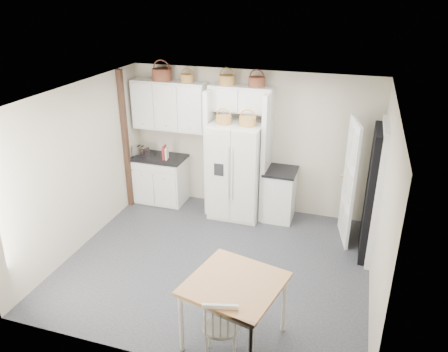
% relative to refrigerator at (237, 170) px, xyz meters
% --- Properties ---
extents(floor, '(4.50, 4.50, 0.00)m').
position_rel_refrigerator_xyz_m(floor, '(0.15, -1.60, -0.88)').
color(floor, '#27272A').
rests_on(floor, ground).
extents(ceiling, '(4.50, 4.50, 0.00)m').
position_rel_refrigerator_xyz_m(ceiling, '(0.15, -1.60, 1.72)').
color(ceiling, white).
rests_on(ceiling, wall_back).
extents(wall_back, '(4.50, 0.00, 4.50)m').
position_rel_refrigerator_xyz_m(wall_back, '(0.15, 0.40, 0.42)').
color(wall_back, '#B9B09E').
rests_on(wall_back, floor).
extents(wall_left, '(0.00, 4.00, 4.00)m').
position_rel_refrigerator_xyz_m(wall_left, '(-2.10, -1.60, 0.42)').
color(wall_left, '#B9B09E').
rests_on(wall_left, floor).
extents(wall_right, '(0.00, 4.00, 4.00)m').
position_rel_refrigerator_xyz_m(wall_right, '(2.40, -1.60, 0.42)').
color(wall_right, '#B9B09E').
rests_on(wall_right, floor).
extents(refrigerator, '(0.91, 0.73, 1.75)m').
position_rel_refrigerator_xyz_m(refrigerator, '(0.00, 0.00, 0.00)').
color(refrigerator, silver).
rests_on(refrigerator, floor).
extents(base_cab_left, '(0.95, 0.60, 0.88)m').
position_rel_refrigerator_xyz_m(base_cab_left, '(-1.56, 0.10, -0.43)').
color(base_cab_left, beige).
rests_on(base_cab_left, floor).
extents(base_cab_right, '(0.51, 0.61, 0.90)m').
position_rel_refrigerator_xyz_m(base_cab_right, '(0.78, 0.10, -0.43)').
color(base_cab_right, beige).
rests_on(base_cab_right, floor).
extents(dining_table, '(1.21, 1.21, 0.84)m').
position_rel_refrigerator_xyz_m(dining_table, '(0.85, -3.05, -0.46)').
color(dining_table, '#A9633D').
rests_on(dining_table, floor).
extents(windsor_chair, '(0.51, 0.48, 0.88)m').
position_rel_refrigerator_xyz_m(windsor_chair, '(0.79, -3.35, -0.44)').
color(windsor_chair, beige).
rests_on(windsor_chair, floor).
extents(counter_left, '(0.99, 0.64, 0.04)m').
position_rel_refrigerator_xyz_m(counter_left, '(-1.56, 0.10, 0.03)').
color(counter_left, black).
rests_on(counter_left, base_cab_left).
extents(counter_right, '(0.55, 0.66, 0.04)m').
position_rel_refrigerator_xyz_m(counter_right, '(0.78, 0.10, 0.05)').
color(counter_right, black).
rests_on(counter_right, base_cab_right).
extents(toaster, '(0.33, 0.25, 0.20)m').
position_rel_refrigerator_xyz_m(toaster, '(-1.90, 0.01, 0.15)').
color(toaster, silver).
rests_on(toaster, counter_left).
extents(cookbook_red, '(0.05, 0.17, 0.26)m').
position_rel_refrigerator_xyz_m(cookbook_red, '(-1.41, 0.02, 0.18)').
color(cookbook_red, maroon).
rests_on(cookbook_red, counter_left).
extents(cookbook_cream, '(0.05, 0.15, 0.22)m').
position_rel_refrigerator_xyz_m(cookbook_cream, '(-1.37, 0.02, 0.16)').
color(cookbook_cream, beige).
rests_on(cookbook_cream, counter_left).
extents(basket_upper_b, '(0.35, 0.35, 0.21)m').
position_rel_refrigerator_xyz_m(basket_upper_b, '(-1.48, 0.23, 1.58)').
color(basket_upper_b, '#592919').
rests_on(basket_upper_b, upper_cabinet).
extents(basket_upper_c, '(0.24, 0.24, 0.14)m').
position_rel_refrigerator_xyz_m(basket_upper_c, '(-0.99, 0.23, 1.54)').
color(basket_upper_c, '#9F613A').
rests_on(basket_upper_c, upper_cabinet).
extents(basket_bridge_a, '(0.29, 0.29, 0.16)m').
position_rel_refrigerator_xyz_m(basket_bridge_a, '(-0.26, 0.23, 1.55)').
color(basket_bridge_a, '#9F613A').
rests_on(basket_bridge_a, bridge_cabinet).
extents(basket_bridge_b, '(0.28, 0.28, 0.16)m').
position_rel_refrigerator_xyz_m(basket_bridge_b, '(0.27, 0.23, 1.55)').
color(basket_bridge_b, '#592919').
rests_on(basket_bridge_b, bridge_cabinet).
extents(basket_fridge_a, '(0.27, 0.27, 0.15)m').
position_rel_refrigerator_xyz_m(basket_fridge_a, '(-0.21, -0.10, 0.95)').
color(basket_fridge_a, '#9F613A').
rests_on(basket_fridge_a, refrigerator).
extents(basket_fridge_b, '(0.29, 0.29, 0.16)m').
position_rel_refrigerator_xyz_m(basket_fridge_b, '(0.21, -0.10, 0.95)').
color(basket_fridge_b, '#9F613A').
rests_on(basket_fridge_b, refrigerator).
extents(upper_cabinet, '(1.40, 0.34, 0.90)m').
position_rel_refrigerator_xyz_m(upper_cabinet, '(-1.35, 0.23, 1.02)').
color(upper_cabinet, beige).
rests_on(upper_cabinet, wall_back).
extents(bridge_cabinet, '(1.12, 0.34, 0.45)m').
position_rel_refrigerator_xyz_m(bridge_cabinet, '(-0.00, 0.23, 1.25)').
color(bridge_cabinet, beige).
rests_on(bridge_cabinet, wall_back).
extents(fridge_panel_left, '(0.08, 0.60, 2.30)m').
position_rel_refrigerator_xyz_m(fridge_panel_left, '(-0.51, 0.10, 0.27)').
color(fridge_panel_left, beige).
rests_on(fridge_panel_left, floor).
extents(fridge_panel_right, '(0.08, 0.60, 2.30)m').
position_rel_refrigerator_xyz_m(fridge_panel_right, '(0.51, 0.10, 0.27)').
color(fridge_panel_right, beige).
rests_on(fridge_panel_right, floor).
extents(trim_post, '(0.09, 0.09, 2.60)m').
position_rel_refrigerator_xyz_m(trim_post, '(-2.05, -0.25, 0.42)').
color(trim_post, '#3B2115').
rests_on(trim_post, floor).
extents(doorway_void, '(0.18, 0.85, 2.05)m').
position_rel_refrigerator_xyz_m(doorway_void, '(2.31, -0.60, 0.15)').
color(doorway_void, black).
rests_on(doorway_void, floor).
extents(door_slab, '(0.21, 0.79, 2.05)m').
position_rel_refrigerator_xyz_m(door_slab, '(1.95, -0.27, 0.15)').
color(door_slab, white).
rests_on(door_slab, floor).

